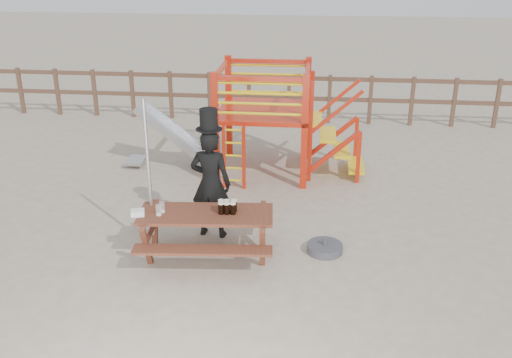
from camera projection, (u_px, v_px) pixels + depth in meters
name	position (u px, v px, depth m)	size (l,w,h in m)	color
ground	(225.00, 263.00, 8.01)	(60.00, 60.00, 0.00)	#B3A48B
back_fence	(269.00, 92.00, 14.16)	(15.09, 0.09, 1.20)	brown
playground_fort	(260.00, 118.00, 10.88)	(4.71, 1.84, 2.10)	red
picnic_table	(206.00, 230.00, 7.96)	(1.95, 1.42, 0.72)	brown
man_with_hat	(211.00, 181.00, 8.46)	(0.66, 0.48, 2.00)	black
metal_pole	(149.00, 178.00, 7.94)	(0.05, 0.05, 2.26)	#B2B2B7
parasol_base	(325.00, 248.00, 8.27)	(0.52, 0.52, 0.22)	#3E3E44
paper_bag	(138.00, 213.00, 7.77)	(0.18, 0.14, 0.08)	white
stout_pints	(227.00, 207.00, 7.83)	(0.26, 0.18, 0.17)	black
empty_glasses	(160.00, 209.00, 7.81)	(0.10, 0.18, 0.15)	silver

